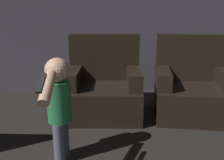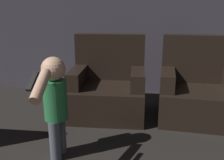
{
  "view_description": "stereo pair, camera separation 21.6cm",
  "coord_description": "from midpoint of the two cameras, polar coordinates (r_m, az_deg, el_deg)",
  "views": [
    {
      "loc": [
        -0.17,
        0.64,
        1.29
      ],
      "look_at": [
        -0.24,
        3.06,
        0.59
      ],
      "focal_mm": 40.0,
      "sensor_mm": 36.0,
      "label": 1
    },
    {
      "loc": [
        0.05,
        0.65,
        1.29
      ],
      "look_at": [
        -0.24,
        3.06,
        0.59
      ],
      "focal_mm": 40.0,
      "sensor_mm": 36.0,
      "label": 2
    }
  ],
  "objects": [
    {
      "name": "armchair_right",
      "position": [
        3.22,
        20.91,
        -2.46
      ],
      "size": [
        0.96,
        0.86,
        0.98
      ],
      "rotation": [
        0.0,
        0.0,
        -0.09
      ],
      "color": "black",
      "rests_on": "ground_plane"
    },
    {
      "name": "person_toddler",
      "position": [
        2.15,
        -10.12,
        -4.65
      ],
      "size": [
        0.2,
        0.62,
        0.91
      ],
      "rotation": [
        0.0,
        0.0,
        1.48
      ],
      "color": "#474C56",
      "rests_on": "ground_plane"
    },
    {
      "name": "armchair_left",
      "position": [
        3.13,
        1.05,
        -1.87
      ],
      "size": [
        0.91,
        0.8,
        0.98
      ],
      "rotation": [
        0.0,
        0.0,
        0.02
      ],
      "color": "black",
      "rests_on": "ground_plane"
    },
    {
      "name": "wall_back",
      "position": [
        3.86,
        8.01,
        16.06
      ],
      "size": [
        8.4,
        0.05,
        2.6
      ],
      "color": "#3D3842",
      "rests_on": "ground_plane"
    }
  ]
}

